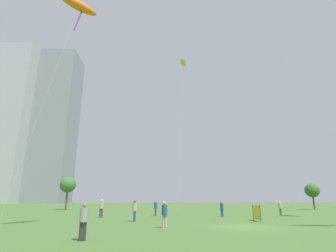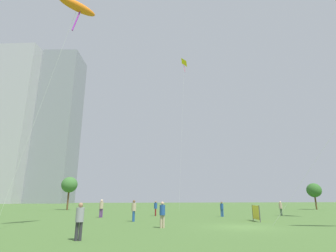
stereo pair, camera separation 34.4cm
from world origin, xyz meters
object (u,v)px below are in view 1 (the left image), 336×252
Objects in this scene: person_standing_6 at (156,207)px; distant_highrise_0 at (12,123)px; person_standing_0 at (222,208)px; event_banner at (257,212)px; person_standing_1 at (84,218)px; person_standing_5 at (280,207)px; distant_highrise_1 at (49,125)px; kite_flying_3 at (183,65)px; person_standing_3 at (135,209)px; kite_flying_2 at (79,6)px; park_tree_1 at (312,190)px; person_standing_2 at (101,207)px; park_tree_0 at (68,185)px; person_standing_4 at (164,213)px.

person_standing_6 is 127.52m from distant_highrise_0.
event_banner is (0.43, -6.51, -0.19)m from person_standing_0.
person_standing_1 is 25.95m from person_standing_5.
distant_highrise_1 is at bearing 21.04° from distant_highrise_0.
event_banner is at bearing -93.05° from kite_flying_3.
person_standing_1 is 0.78× the size of event_banner.
person_standing_3 is 16.89m from kite_flying_2.
kite_flying_2 is at bearing -27.09° from person_standing_6.
event_banner is at bearing -138.39° from park_tree_1.
kite_flying_2 is (-2.30, -12.34, 14.70)m from person_standing_2.
distant_highrise_0 is (-48.60, 110.27, 37.87)m from person_standing_2.
person_standing_0 is at bearing -49.87° from park_tree_0.
person_standing_4 is at bearing -108.66° from kite_flying_3.
person_standing_1 is 0.35× the size of park_tree_1.
distant_highrise_1 is (-44.71, 113.45, 38.43)m from person_standing_0.
park_tree_1 is 125.53m from distant_highrise_1.
park_tree_1 reaches higher than person_standing_1.
person_standing_1 is 1.00× the size of person_standing_4.
kite_flying_2 is at bearing 161.11° from person_standing_3.
person_standing_0 is 13.15m from person_standing_2.
distant_highrise_0 is at bearing 142.86° from person_standing_0.
kite_flying_3 reaches higher than park_tree_1.
kite_flying_2 is (-1.86, 4.02, 14.78)m from person_standing_1.
distant_highrise_0 is (-63.58, 90.61, 8.85)m from kite_flying_3.
person_standing_2 reaches higher than person_standing_6.
park_tree_0 is 1.22× the size of park_tree_1.
person_standing_0 is at bearing -148.28° from park_tree_1.
person_standing_0 is at bearing -56.63° from distant_highrise_1.
person_standing_5 reaches higher than event_banner.
park_tree_0 is (-6.22, 38.53, 3.44)m from person_standing_1.
park_tree_1 is (39.04, 30.85, 2.51)m from person_standing_1.
person_standing_1 is at bearing -15.96° from person_standing_6.
distant_highrise_0 is 138.75m from event_banner.
person_standing_1 reaches higher than person_standing_0.
person_standing_4 is 0.02× the size of distant_highrise_1.
kite_flying_3 is 104.01m from distant_highrise_1.
distant_highrise_0 is (-48.16, 126.62, 37.96)m from person_standing_1.
distant_highrise_1 is at bearing 135.42° from person_standing_0.
kite_flying_3 is at bearing 167.67° from park_tree_1.
person_standing_4 is at bearing -51.92° from distant_highrise_0.
person_standing_0 is at bearing 35.73° from kite_flying_2.
kite_flying_2 is at bearing -146.73° from park_tree_1.
person_standing_0 is 0.10× the size of kite_flying_2.
kite_flying_2 is 50.43m from park_tree_1.
park_tree_1 reaches higher than person_standing_6.
person_standing_2 is 6.26m from person_standing_6.
park_tree_0 is at bearing 123.98° from event_banner.
person_standing_1 is 39.18m from park_tree_0.
distant_highrise_1 is (-31.17, 128.54, 38.37)m from person_standing_1.
event_banner is at bearing 151.91° from person_standing_2.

